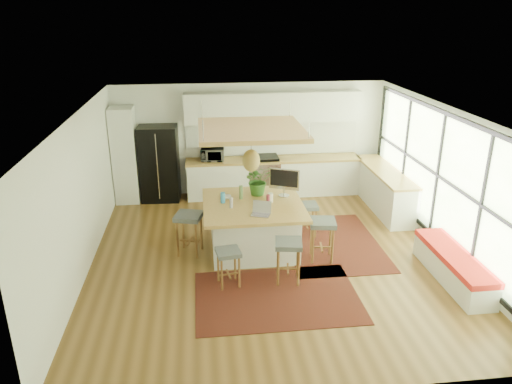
{
  "coord_description": "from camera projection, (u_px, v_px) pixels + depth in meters",
  "views": [
    {
      "loc": [
        -1.2,
        -7.98,
        4.33
      ],
      "look_at": [
        -0.2,
        0.5,
        1.1
      ],
      "focal_mm": 34.15,
      "sensor_mm": 36.0,
      "label": 1
    }
  ],
  "objects": [
    {
      "name": "range",
      "position": [
        263.0,
        176.0,
        11.89
      ],
      "size": [
        0.76,
        0.62,
        1.0
      ],
      "primitive_type": null,
      "color": "#A5A5AA",
      "rests_on": "floor"
    },
    {
      "name": "back_counter_top",
      "position": [
        274.0,
        160.0,
        11.77
      ],
      "size": [
        4.24,
        0.64,
        0.05
      ],
      "primitive_type": "cube",
      "color": "#A7823B",
      "rests_on": "back_counter_base"
    },
    {
      "name": "upper_cabinets",
      "position": [
        274.0,
        107.0,
        11.46
      ],
      "size": [
        4.2,
        0.34,
        0.7
      ],
      "primitive_type": "cube",
      "color": "white",
      "rests_on": "wall_back"
    },
    {
      "name": "island_plant",
      "position": [
        258.0,
        183.0,
        9.41
      ],
      "size": [
        0.64,
        0.68,
        0.46
      ],
      "primitive_type": "imported",
      "rotation": [
        0.0,
        0.0,
        0.21
      ],
      "color": "#1E4C19",
      "rests_on": "island"
    },
    {
      "name": "wall_back",
      "position": [
        250.0,
        139.0,
        11.85
      ],
      "size": [
        6.5,
        0.0,
        6.5
      ],
      "primitive_type": "plane",
      "rotation": [
        1.57,
        0.0,
        0.0
      ],
      "color": "white",
      "rests_on": "ground"
    },
    {
      "name": "island_bottle_4",
      "position": [
        241.0,
        194.0,
        9.22
      ],
      "size": [
        0.07,
        0.07,
        0.19
      ],
      "primitive_type": "cylinder",
      "color": "#597A49",
      "rests_on": "island"
    },
    {
      "name": "right_counter_base",
      "position": [
        384.0,
        190.0,
        11.1
      ],
      "size": [
        0.6,
        2.5,
        0.88
      ],
      "primitive_type": "cube",
      "color": "white",
      "rests_on": "floor"
    },
    {
      "name": "wall_right",
      "position": [
        445.0,
        181.0,
        8.96
      ],
      "size": [
        0.0,
        7.0,
        7.0
      ],
      "primitive_type": "plane",
      "rotation": [
        1.57,
        0.0,
        -1.57
      ],
      "color": "white",
      "rests_on": "ground"
    },
    {
      "name": "backsplash",
      "position": [
        272.0,
        138.0,
        11.89
      ],
      "size": [
        4.2,
        0.02,
        0.8
      ],
      "primitive_type": "cube",
      "color": "white",
      "rests_on": "wall_back"
    },
    {
      "name": "ceiling_panel",
      "position": [
        251.0,
        145.0,
        8.69
      ],
      "size": [
        1.86,
        1.86,
        0.8
      ],
      "primitive_type": null,
      "color": "#A7823B",
      "rests_on": "ceiling"
    },
    {
      "name": "stool_near_left",
      "position": [
        228.0,
        266.0,
        8.01
      ],
      "size": [
        0.44,
        0.44,
        0.64
      ],
      "primitive_type": null,
      "rotation": [
        0.0,
        0.0,
        0.16
      ],
      "color": "#484E4F",
      "rests_on": "floor"
    },
    {
      "name": "laptop",
      "position": [
        261.0,
        209.0,
        8.49
      ],
      "size": [
        0.43,
        0.44,
        0.25
      ],
      "primitive_type": null,
      "rotation": [
        0.0,
        0.0,
        -0.35
      ],
      "color": "#A5A5AA",
      "rests_on": "island"
    },
    {
      "name": "island_bowl",
      "position": [
        226.0,
        197.0,
        9.28
      ],
      "size": [
        0.21,
        0.21,
        0.05
      ],
      "primitive_type": "imported",
      "rotation": [
        0.0,
        0.0,
        -0.06
      ],
      "color": "white",
      "rests_on": "island"
    },
    {
      "name": "wall_front",
      "position": [
        317.0,
        298.0,
        5.35
      ],
      "size": [
        6.5,
        0.0,
        6.5
      ],
      "primitive_type": "plane",
      "rotation": [
        -1.57,
        0.0,
        0.0
      ],
      "color": "white",
      "rests_on": "ground"
    },
    {
      "name": "rug_right",
      "position": [
        332.0,
        243.0,
        9.58
      ],
      "size": [
        1.8,
        2.6,
        0.01
      ],
      "primitive_type": "cube",
      "color": "black",
      "rests_on": "floor"
    },
    {
      "name": "monitor",
      "position": [
        284.0,
        183.0,
        9.32
      ],
      "size": [
        0.63,
        0.44,
        0.56
      ],
      "primitive_type": null,
      "rotation": [
        0.0,
        0.0,
        -0.42
      ],
      "color": "#A5A5AA",
      "rests_on": "island"
    },
    {
      "name": "rug_near",
      "position": [
        277.0,
        297.0,
        7.78
      ],
      "size": [
        2.6,
        1.8,
        0.01
      ],
      "primitive_type": "cube",
      "color": "black",
      "rests_on": "floor"
    },
    {
      "name": "island_bottle_1",
      "position": [
        232.0,
        203.0,
        8.83
      ],
      "size": [
        0.07,
        0.07,
        0.19
      ],
      "primitive_type": "cylinder",
      "color": "silver",
      "rests_on": "island"
    },
    {
      "name": "pantry",
      "position": [
        125.0,
        155.0,
        11.31
      ],
      "size": [
        0.55,
        0.6,
        2.25
      ],
      "primitive_type": "cube",
      "color": "white",
      "rests_on": "floor"
    },
    {
      "name": "back_counter_base",
      "position": [
        273.0,
        178.0,
        11.93
      ],
      "size": [
        4.2,
        0.6,
        0.88
      ],
      "primitive_type": "cube",
      "color": "white",
      "rests_on": "floor"
    },
    {
      "name": "fridge",
      "position": [
        159.0,
        162.0,
        11.49
      ],
      "size": [
        0.93,
        0.75,
        1.8
      ],
      "primitive_type": null,
      "rotation": [
        0.0,
        0.0,
        -0.06
      ],
      "color": "black",
      "rests_on": "floor"
    },
    {
      "name": "window_bench",
      "position": [
        453.0,
        267.0,
        8.2
      ],
      "size": [
        0.52,
        2.0,
        0.5
      ],
      "primitive_type": null,
      "color": "white",
      "rests_on": "floor"
    },
    {
      "name": "wall_left",
      "position": [
        81.0,
        196.0,
        8.24
      ],
      "size": [
        0.0,
        7.0,
        7.0
      ],
      "primitive_type": "plane",
      "rotation": [
        1.57,
        0.0,
        1.57
      ],
      "color": "white",
      "rests_on": "ground"
    },
    {
      "name": "microwave",
      "position": [
        212.0,
        153.0,
        11.55
      ],
      "size": [
        0.56,
        0.34,
        0.37
      ],
      "primitive_type": "imported",
      "rotation": [
        0.0,
        0.0,
        -0.08
      ],
      "color": "#A5A5AA",
      "rests_on": "back_counter_top"
    },
    {
      "name": "floor",
      "position": [
        270.0,
        256.0,
        9.08
      ],
      "size": [
        7.0,
        7.0,
        0.0
      ],
      "primitive_type": "plane",
      "color": "brown",
      "rests_on": "ground"
    },
    {
      "name": "stool_left_side",
      "position": [
        190.0,
        236.0,
        9.08
      ],
      "size": [
        0.58,
        0.58,
        0.79
      ],
      "primitive_type": null,
      "rotation": [
        0.0,
        0.0,
        -1.85
      ],
      "color": "#484E4F",
      "rests_on": "floor"
    },
    {
      "name": "stool_near_right",
      "position": [
        288.0,
        262.0,
        8.13
      ],
      "size": [
        0.5,
        0.5,
        0.74
      ],
      "primitive_type": null,
      "rotation": [
        0.0,
        0.0,
        -0.15
      ],
      "color": "#484E4F",
      "rests_on": "floor"
    },
    {
      "name": "island_bottle_0",
      "position": [
        223.0,
        198.0,
        9.04
      ],
      "size": [
        0.07,
        0.07,
        0.19
      ],
      "primitive_type": "cylinder",
      "color": "#3897E1",
      "rests_on": "island"
    },
    {
      "name": "island",
      "position": [
        253.0,
        226.0,
        9.21
      ],
      "size": [
        1.85,
        1.85,
        0.93
      ],
      "primitive_type": null,
      "color": "#A7823B",
      "rests_on": "floor"
    },
    {
      "name": "island_bottle_2",
      "position": [
        269.0,
        204.0,
        8.76
      ],
      "size": [
        0.07,
        0.07,
        0.19
      ],
      "primitive_type": "cylinder",
      "color": "#973246",
      "rests_on": "island"
    },
    {
      "name": "window_wall",
      "position": [
        444.0,
        179.0,
        8.93
      ],
      "size": [
        0.1,
        6.2,
        2.6
      ],
      "primitive_type": null,
      "color": "black",
      "rests_on": "wall_right"
    },
    {
      "name": "island_bottle_3",
      "position": [
        271.0,
        197.0,
        9.1
      ],
      "size": [
        0.07,
        0.07,
        0.19
      ],
      "primitive_type": "cylinder",
      "color": "white",
      "rests_on": "island"
    },
    {
      "name": "ceiling",
      "position": [
        271.0,
        113.0,
        8.12
      ],
      "size": [
        7.0,
        7.0,
        0.0
      ],
      "primitive_type": "plane",
      "rotation": [
        3.14,
        0.0,
        0.0
      ],
      "color": "white",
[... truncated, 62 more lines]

